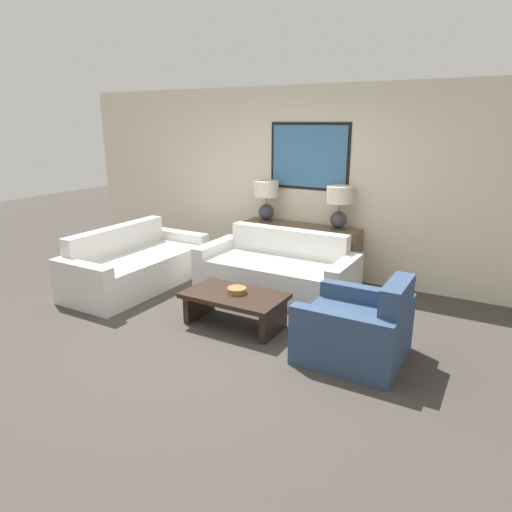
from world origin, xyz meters
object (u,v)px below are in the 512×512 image
(table_lamp_right, at_px, (339,203))
(armchair_near_back_wall, at_px, (357,330))
(decorative_bowl, at_px, (237,290))
(table_lamp_left, at_px, (266,196))
(coffee_table, at_px, (235,302))
(console_table, at_px, (300,251))
(couch_by_side, at_px, (136,266))
(couch_by_back_wall, at_px, (277,272))

(table_lamp_right, height_order, armchair_near_back_wall, table_lamp_right)
(table_lamp_right, distance_m, decorative_bowl, 2.02)
(table_lamp_left, distance_m, coffee_table, 2.13)
(coffee_table, bearing_deg, console_table, 91.97)
(decorative_bowl, bearing_deg, console_table, 92.37)
(decorative_bowl, xyz_separation_m, armchair_near_back_wall, (1.37, -0.06, -0.12))
(couch_by_side, relative_size, decorative_bowl, 9.56)
(console_table, distance_m, coffee_table, 1.85)
(console_table, relative_size, table_lamp_right, 2.89)
(couch_by_back_wall, bearing_deg, coffee_table, -86.80)
(armchair_near_back_wall, bearing_deg, console_table, 127.60)
(couch_by_side, xyz_separation_m, decorative_bowl, (1.86, -0.38, 0.13))
(console_table, xyz_separation_m, couch_by_back_wall, (0.00, -0.71, -0.11))
(decorative_bowl, height_order, armchair_near_back_wall, armchair_near_back_wall)
(coffee_table, height_order, decorative_bowl, decorative_bowl)
(console_table, xyz_separation_m, decorative_bowl, (0.08, -1.82, 0.02))
(table_lamp_right, distance_m, couch_by_side, 2.87)
(table_lamp_right, xyz_separation_m, decorative_bowl, (-0.48, -1.82, -0.73))
(couch_by_back_wall, xyz_separation_m, armchair_near_back_wall, (1.45, -1.17, 0.00))
(armchair_near_back_wall, bearing_deg, table_lamp_left, 136.76)
(coffee_table, distance_m, decorative_bowl, 0.13)
(couch_by_side, bearing_deg, console_table, 38.75)
(console_table, xyz_separation_m, coffee_table, (0.06, -1.85, -0.11))
(console_table, relative_size, couch_by_side, 0.83)
(table_lamp_left, relative_size, table_lamp_right, 1.00)
(coffee_table, bearing_deg, table_lamp_right, 75.23)
(coffee_table, height_order, armchair_near_back_wall, armchair_near_back_wall)
(table_lamp_left, xyz_separation_m, armchair_near_back_wall, (2.00, -1.88, -0.85))
(console_table, bearing_deg, couch_by_side, -141.25)
(table_lamp_left, xyz_separation_m, coffee_table, (0.61, -1.85, -0.86))
(console_table, height_order, table_lamp_right, table_lamp_right)
(table_lamp_right, distance_m, armchair_near_back_wall, 2.25)
(couch_by_side, xyz_separation_m, armchair_near_back_wall, (3.23, -0.45, 0.00))
(couch_by_side, distance_m, decorative_bowl, 1.91)
(couch_by_back_wall, bearing_deg, table_lamp_right, 52.18)
(decorative_bowl, bearing_deg, couch_by_side, 168.33)
(couch_by_back_wall, bearing_deg, couch_by_side, -157.92)
(couch_by_back_wall, distance_m, coffee_table, 1.14)
(table_lamp_left, height_order, armchair_near_back_wall, table_lamp_left)
(console_table, distance_m, armchair_near_back_wall, 2.37)
(couch_by_side, bearing_deg, armchair_near_back_wall, -7.84)
(table_lamp_right, bearing_deg, armchair_near_back_wall, -64.49)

